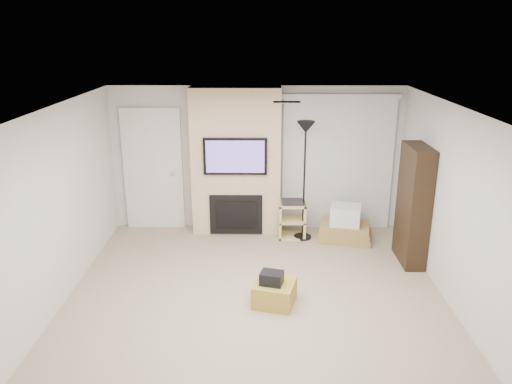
{
  "coord_description": "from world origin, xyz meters",
  "views": [
    {
      "loc": [
        0.05,
        -5.64,
        3.39
      ],
      "look_at": [
        0.0,
        1.2,
        1.15
      ],
      "focal_mm": 35.0,
      "sensor_mm": 36.0,
      "label": 1
    }
  ],
  "objects_px": {
    "ottoman": "(274,293)",
    "av_stand": "(292,218)",
    "bookshelf": "(413,205)",
    "box_stack": "(345,226)",
    "floor_lamp": "(305,148)"
  },
  "relations": [
    {
      "from": "ottoman",
      "to": "av_stand",
      "type": "xyz_separation_m",
      "value": [
        0.36,
        2.19,
        0.2
      ]
    },
    {
      "from": "av_stand",
      "to": "box_stack",
      "type": "relative_size",
      "value": 0.65
    },
    {
      "from": "ottoman",
      "to": "av_stand",
      "type": "distance_m",
      "value": 2.23
    },
    {
      "from": "floor_lamp",
      "to": "box_stack",
      "type": "bearing_deg",
      "value": -2.6
    },
    {
      "from": "av_stand",
      "to": "box_stack",
      "type": "xyz_separation_m",
      "value": [
        0.89,
        -0.08,
        -0.12
      ]
    },
    {
      "from": "box_stack",
      "to": "bookshelf",
      "type": "relative_size",
      "value": 0.56
    },
    {
      "from": "ottoman",
      "to": "box_stack",
      "type": "relative_size",
      "value": 0.5
    },
    {
      "from": "bookshelf",
      "to": "box_stack",
      "type": "bearing_deg",
      "value": 135.76
    },
    {
      "from": "av_stand",
      "to": "ottoman",
      "type": "bearing_deg",
      "value": -99.25
    },
    {
      "from": "bookshelf",
      "to": "av_stand",
      "type": "bearing_deg",
      "value": 152.36
    },
    {
      "from": "ottoman",
      "to": "box_stack",
      "type": "xyz_separation_m",
      "value": [
        1.25,
        2.11,
        0.08
      ]
    },
    {
      "from": "floor_lamp",
      "to": "bookshelf",
      "type": "relative_size",
      "value": 1.11
    },
    {
      "from": "ottoman",
      "to": "floor_lamp",
      "type": "distance_m",
      "value": 2.63
    },
    {
      "from": "floor_lamp",
      "to": "box_stack",
      "type": "xyz_separation_m",
      "value": [
        0.71,
        -0.03,
        -1.35
      ]
    },
    {
      "from": "bookshelf",
      "to": "ottoman",
      "type": "bearing_deg",
      "value": -148.52
    }
  ]
}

